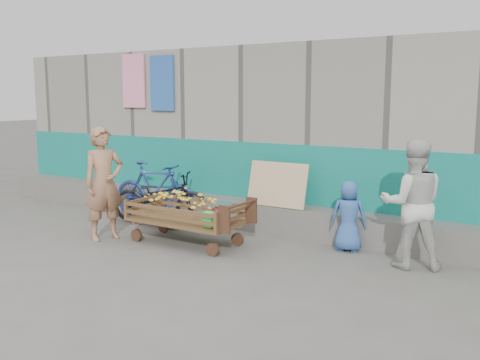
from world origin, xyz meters
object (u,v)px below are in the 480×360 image
Objects in this scene: bicycle_dark at (161,198)px; bench at (156,215)px; woman at (412,204)px; child at (349,216)px; banana_cart at (184,208)px; vendor_man at (104,184)px; bicycle_blue at (155,190)px.

bench is at bearing 177.01° from bicycle_dark.
bicycle_dark is at bearing -25.96° from woman.
child is at bearing -39.67° from woman.
bench is 3.30m from child.
child is (2.19, 0.93, -0.03)m from banana_cart.
woman reaches higher than banana_cart.
banana_cart is at bearing -47.93° from vendor_man.
bicycle_dark is (-3.36, -0.11, -0.06)m from child.
bench is 0.61× the size of bicycle_dark.
woman is (4.29, 1.12, -0.04)m from vendor_man.
bench is 1.01× the size of child.
bicycle_dark is at bearing 144.83° from banana_cart.
bicycle_dark reaches higher than bench.
child is (-0.93, 0.26, -0.32)m from woman.
child is (3.27, 0.32, 0.32)m from bench.
bench is 0.59× the size of vendor_man.
bicycle_blue is (-0.40, 0.41, 0.32)m from bench.
child is at bearing 5.61° from bench.
banana_cart is 1.12× the size of woman.
bench is 0.62× the size of woman.
child is at bearing 22.93° from banana_cart.
child is (3.36, 1.39, -0.36)m from vendor_man.
bench is 0.60× the size of bicycle_blue.
bicycle_blue reaches higher than child.
woman is 4.31m from bicycle_dark.
banana_cart is 1.11× the size of bicycle_dark.
child is at bearing -98.39° from bicycle_blue.
vendor_man is at bearing 4.42° from child.
banana_cart is 1.29m from bench.
woman is 1.64× the size of child.
vendor_man is at bearing -174.99° from bicycle_blue.
banana_cart reaches higher than bench.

